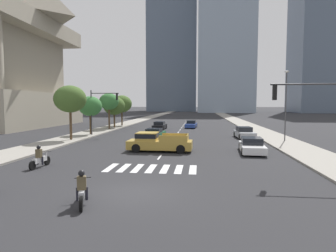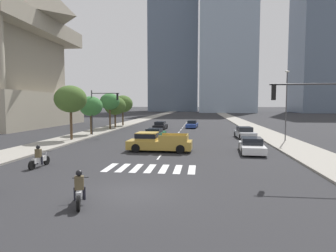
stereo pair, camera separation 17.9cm
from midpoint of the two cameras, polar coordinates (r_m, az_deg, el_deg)
The scene contains 24 objects.
ground_plane at distance 13.90m, azimuth -7.39°, elevation -13.09°, with size 800.00×800.00×0.00m, color #28282B.
sidewalk_east at distance 44.00m, azimuth 18.08°, elevation -1.15°, with size 4.00×260.00×0.15m, color gray.
sidewalk_west at distance 45.72m, azimuth -13.37°, elevation -0.85°, with size 4.00×260.00×0.15m, color gray.
crosswalk_near at distance 18.71m, azimuth -3.67°, elevation -8.46°, with size 5.85×2.53×0.01m.
lane_divider_center at distance 46.26m, azimuth 2.33°, elevation -0.76°, with size 0.14×50.00×0.01m.
motorcycle_trailing at distance 12.60m, azimuth -17.21°, elevation -12.33°, with size 0.97×1.98×1.49m.
motorcycle_third at distance 20.67m, azimuth -24.46°, elevation -5.98°, with size 0.70×2.20×1.49m.
pickup_truck at distance 25.24m, azimuth -2.46°, elevation -3.24°, with size 5.70×2.24×1.67m.
sedan_white_0 at distance 25.61m, azimuth 16.20°, elevation -3.81°, with size 2.20×4.79×1.28m.
sedan_green_1 at distance 33.53m, azimuth -2.88°, elevation -1.68°, with size 2.24×4.50×1.33m.
sedan_silver_2 at distance 36.22m, azimuth 14.86°, elevation -1.36°, with size 2.21×4.52×1.37m.
sedan_black_3 at distance 47.02m, azimuth -1.79°, elevation 0.04°, with size 2.00×4.41×1.29m.
sedan_blue_4 at distance 50.31m, azimuth 4.57°, elevation 0.30°, with size 2.08×4.92×1.26m.
traffic_signal_near at distance 18.34m, azimuth 27.23°, elevation 3.26°, with size 4.44×0.28×5.55m.
traffic_signal_far at distance 38.22m, azimuth -13.31°, elevation 4.19°, with size 4.01×0.28×5.81m.
street_lamp_east at distance 33.84m, azimuth 22.34°, elevation 4.74°, with size 0.50×0.24×7.63m.
street_tree_nearest at distance 34.03m, azimuth -19.11°, elevation 5.09°, with size 3.58×3.58×6.11m.
street_tree_second at distance 39.45m, azimuth -15.40°, elevation 3.82°, with size 3.10×3.10×5.06m.
street_tree_third at distance 46.94m, azimuth -11.82°, elevation 4.78°, with size 3.11×3.11×5.75m.
street_tree_fourth at distance 49.62m, azimuth -10.80°, elevation 3.98°, with size 3.68×3.68×5.29m.
street_tree_fifth at distance 54.23m, azimuth -9.31°, elevation 4.37°, with size 3.75×3.75×5.65m.
office_tower_left_skyline at distance 177.92m, azimuth 1.05°, elevation 18.44°, with size 27.59×29.78×105.57m.
office_tower_center_skyline at distance 150.18m, azimuth 11.42°, elevation 17.39°, with size 26.86×21.60×77.30m.
office_tower_right_skyline at distance 163.82m, azimuth 29.25°, elevation 18.13°, with size 29.94×25.33×98.79m.
Camera 1 is at (3.08, -12.88, 4.17)m, focal length 30.52 mm.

